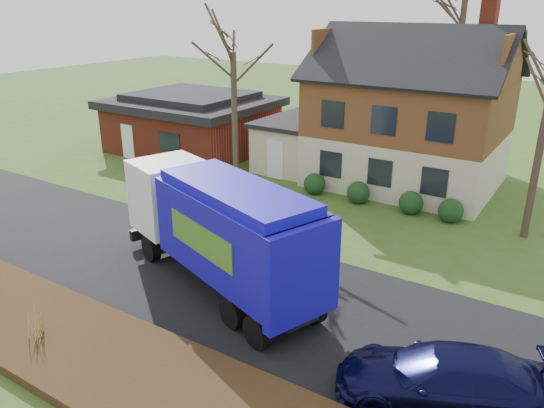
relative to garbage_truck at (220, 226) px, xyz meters
The scene contains 10 objects.
ground 2.38m from the garbage_truck, 155.30° to the left, with size 120.00×120.00×0.00m, color #32521B.
road 2.37m from the garbage_truck, 155.30° to the left, with size 80.00×7.00×0.02m, color black.
mulch_verge 5.45m from the garbage_truck, 97.96° to the right, with size 80.00×3.50×0.30m, color black.
main_house 14.36m from the garbage_truck, 86.81° to the left, with size 12.95×8.95×9.26m.
ranch_house 18.41m from the garbage_truck, 133.63° to the left, with size 9.80×8.20×3.70m.
garbage_truck is the anchor object (origin of this frame).
silver_sedan 8.65m from the garbage_truck, 139.68° to the left, with size 1.55×4.46×1.47m, color #B8BDC1.
navy_wagon 8.16m from the garbage_truck, 11.65° to the right, with size 2.05×5.04×1.46m, color black.
tree_front_west 11.02m from the garbage_truck, 123.45° to the left, with size 3.24×3.24×9.63m.
grass_clump_mid 5.99m from the garbage_truck, 113.77° to the right, with size 0.39×0.32×1.08m.
Camera 1 is at (10.67, -12.74, 9.08)m, focal length 35.00 mm.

